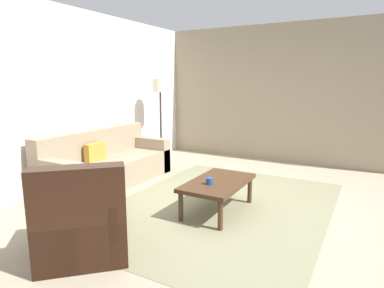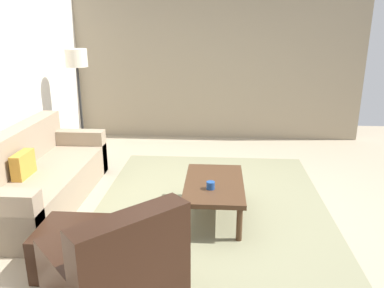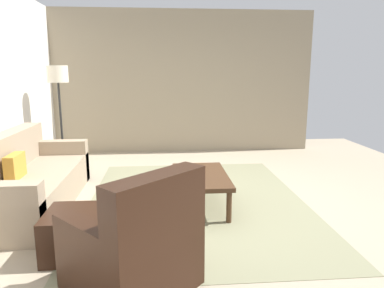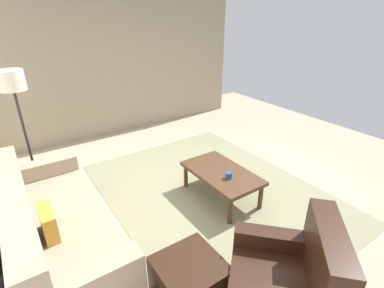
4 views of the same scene
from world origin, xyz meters
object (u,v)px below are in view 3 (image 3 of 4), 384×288
(couch_main, at_px, (24,183))
(armchair_leather, at_px, (137,252))
(cup, at_px, (199,175))
(lamp_standing, at_px, (58,85))
(coffee_table, at_px, (201,178))
(ottoman, at_px, (78,233))

(couch_main, bearing_deg, armchair_leather, -141.03)
(cup, bearing_deg, lamp_standing, 46.80)
(couch_main, xyz_separation_m, cup, (-0.36, -2.09, 0.15))
(armchair_leather, bearing_deg, coffee_table, -21.63)
(couch_main, xyz_separation_m, ottoman, (-1.23, -0.91, -0.10))
(couch_main, height_order, coffee_table, couch_main)
(cup, relative_size, lamp_standing, 0.05)
(ottoman, distance_m, cup, 1.49)
(couch_main, bearing_deg, cup, -99.82)
(armchair_leather, height_order, coffee_table, armchair_leather)
(couch_main, relative_size, lamp_standing, 1.32)
(armchair_leather, bearing_deg, cup, -22.83)
(couch_main, distance_m, lamp_standing, 1.90)
(armchair_leather, distance_m, ottoman, 0.83)
(couch_main, xyz_separation_m, coffee_table, (-0.18, -2.13, 0.06))
(couch_main, distance_m, ottoman, 1.53)
(ottoman, height_order, coffee_table, coffee_table)
(coffee_table, bearing_deg, armchair_leather, 158.37)
(ottoman, relative_size, coffee_table, 0.51)
(ottoman, xyz_separation_m, coffee_table, (1.04, -1.22, 0.16))
(couch_main, height_order, ottoman, couch_main)
(cup, bearing_deg, ottoman, 126.06)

